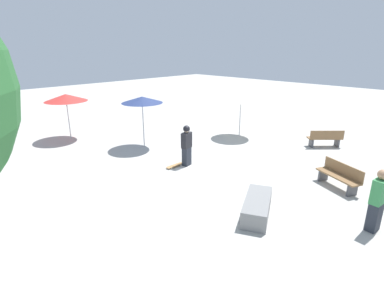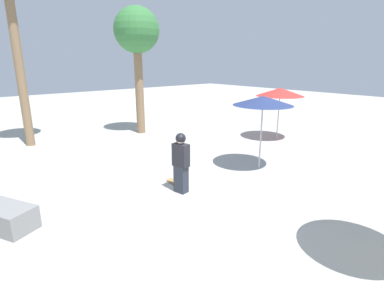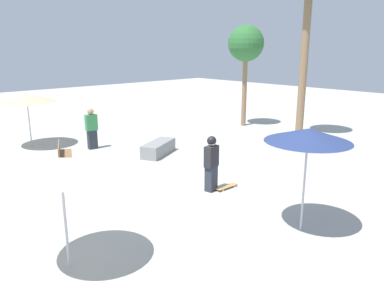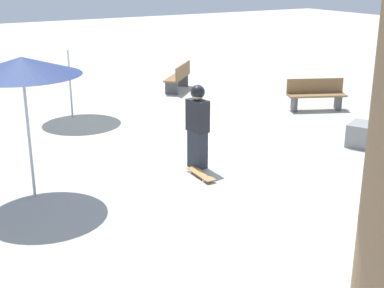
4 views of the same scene
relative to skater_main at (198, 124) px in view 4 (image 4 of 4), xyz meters
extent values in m
plane|color=#B2AFA8|center=(0.97, -0.86, -0.90)|extent=(60.00, 60.00, 0.00)
cube|color=#282D38|center=(0.00, 0.00, -0.52)|extent=(0.38, 0.30, 0.75)
cube|color=#232328|center=(0.00, 0.00, 0.17)|extent=(0.48, 0.32, 0.62)
sphere|color=beige|center=(0.00, 0.00, 0.60)|extent=(0.25, 0.25, 0.25)
sphere|color=black|center=(0.00, 0.00, 0.63)|extent=(0.27, 0.27, 0.27)
cube|color=#B7844C|center=(-0.47, 0.20, -0.84)|extent=(0.80, 0.22, 0.02)
cylinder|color=silver|center=(-0.72, 0.12, -0.87)|extent=(0.05, 0.03, 0.05)
cylinder|color=silver|center=(-0.71, 0.29, -0.87)|extent=(0.05, 0.03, 0.05)
cylinder|color=silver|center=(-0.22, 0.11, -0.87)|extent=(0.05, 0.03, 0.05)
cylinder|color=silver|center=(-0.22, 0.28, -0.87)|extent=(0.05, 0.03, 0.05)
cube|color=#47474C|center=(1.90, -5.68, -0.70)|extent=(0.39, 0.24, 0.40)
cube|color=#47474C|center=(2.41, -4.55, -0.70)|extent=(0.39, 0.24, 0.40)
cube|color=olive|center=(2.15, -5.12, -0.47)|extent=(1.06, 1.64, 0.05)
cube|color=olive|center=(2.34, -5.20, -0.25)|extent=(0.70, 1.47, 0.40)
cube|color=#47474C|center=(5.87, -2.58, -0.70)|extent=(0.34, 0.34, 0.40)
cube|color=#47474C|center=(6.76, -3.46, -0.70)|extent=(0.34, 0.34, 0.40)
cube|color=olive|center=(6.31, -3.02, -0.47)|extent=(1.45, 1.44, 0.05)
cube|color=olive|center=(6.17, -3.16, -0.25)|extent=(1.16, 1.16, 0.40)
cylinder|color=#B7B7BC|center=(0.23, 3.15, 0.26)|extent=(0.05, 0.05, 2.32)
cone|color=navy|center=(0.23, 3.15, 1.38)|extent=(1.91, 1.91, 0.30)
cylinder|color=#B7B7BC|center=(4.88, 0.94, 0.16)|extent=(0.05, 0.05, 2.11)
cone|color=beige|center=(4.88, 0.94, 1.17)|extent=(1.97, 1.97, 0.29)
camera|label=1|loc=(-7.92, -8.11, 3.70)|focal=28.00mm
camera|label=2|loc=(5.97, -4.71, 2.59)|focal=28.00mm
camera|label=3|loc=(7.50, 7.27, 3.23)|focal=35.00mm
camera|label=4|loc=(-8.50, 5.11, 2.89)|focal=50.00mm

